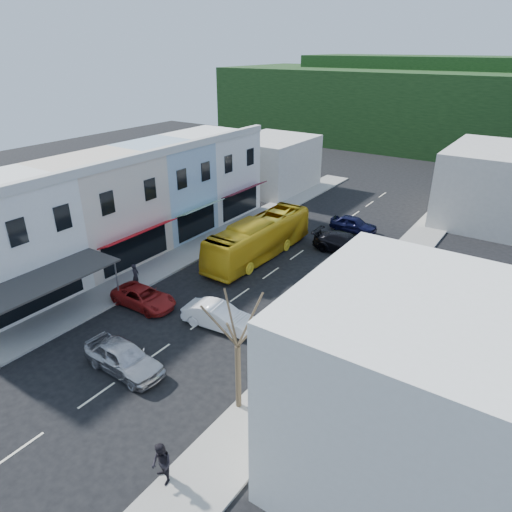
% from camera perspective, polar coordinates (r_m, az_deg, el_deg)
% --- Properties ---
extents(ground, '(120.00, 120.00, 0.00)m').
position_cam_1_polar(ground, '(28.97, -6.74, -8.11)').
color(ground, black).
rests_on(ground, ground).
extents(sidewalk_left, '(3.00, 52.00, 0.15)m').
position_cam_1_polar(sidewalk_left, '(39.99, -5.69, 1.77)').
color(sidewalk_left, gray).
rests_on(sidewalk_left, ground).
extents(sidewalk_right, '(3.00, 52.00, 0.15)m').
position_cam_1_polar(sidewalk_right, '(33.31, 14.74, -3.97)').
color(sidewalk_right, gray).
rests_on(sidewalk_right, ground).
extents(shopfront_row, '(8.25, 30.00, 8.00)m').
position_cam_1_polar(shopfront_row, '(38.72, -16.45, 6.28)').
color(shopfront_row, silver).
rests_on(shopfront_row, ground).
extents(right_building, '(8.00, 9.00, 8.00)m').
position_cam_1_polar(right_building, '(18.51, 18.20, -15.79)').
color(right_building, silver).
rests_on(right_building, ground).
extents(distant_block_left, '(8.00, 10.00, 6.00)m').
position_cam_1_polar(distant_block_left, '(54.72, 1.98, 11.46)').
color(distant_block_left, '#B7B2A8').
rests_on(distant_block_left, ground).
extents(distant_block_right, '(8.00, 12.00, 7.00)m').
position_cam_1_polar(distant_block_right, '(49.88, 27.19, 8.00)').
color(distant_block_right, '#B7B2A8').
rests_on(distant_block_right, ground).
extents(hillside, '(80.00, 26.00, 14.00)m').
position_cam_1_polar(hillside, '(85.51, 23.00, 17.02)').
color(hillside, black).
rests_on(hillside, ground).
extents(bus, '(2.70, 11.64, 3.10)m').
position_cam_1_polar(bus, '(36.62, 0.36, 2.17)').
color(bus, yellow).
rests_on(bus, ground).
extents(car_silver, '(4.45, 1.94, 1.40)m').
position_cam_1_polar(car_silver, '(25.49, -16.19, -12.29)').
color(car_silver, '#B1B1B6').
rests_on(car_silver, ground).
extents(car_white, '(4.59, 2.32, 1.40)m').
position_cam_1_polar(car_white, '(28.00, -4.72, -7.57)').
color(car_white, white).
rests_on(car_white, ground).
extents(car_red, '(4.63, 1.99, 1.40)m').
position_cam_1_polar(car_red, '(30.91, -13.87, -4.93)').
color(car_red, maroon).
rests_on(car_red, ground).
extents(car_black_near, '(4.53, 1.93, 1.40)m').
position_cam_1_polar(car_black_near, '(38.37, 11.16, 1.39)').
color(car_black_near, black).
rests_on(car_black_near, ground).
extents(car_navy_mid, '(4.42, 1.86, 1.40)m').
position_cam_1_polar(car_navy_mid, '(42.94, 12.10, 3.88)').
color(car_navy_mid, black).
rests_on(car_navy_mid, ground).
extents(pedestrian_left, '(0.61, 0.71, 1.70)m').
position_cam_1_polar(pedestrian_left, '(32.98, -14.81, -2.47)').
color(pedestrian_left, black).
rests_on(pedestrian_left, sidewalk_left).
extents(pedestrian_right, '(0.81, 0.66, 1.70)m').
position_cam_1_polar(pedestrian_right, '(19.63, -11.70, -24.25)').
color(pedestrian_right, black).
rests_on(pedestrian_right, sidewalk_right).
extents(direction_sign, '(1.21, 1.71, 3.55)m').
position_cam_1_polar(direction_sign, '(23.01, 0.65, -12.32)').
color(direction_sign, '#0F5123').
rests_on(direction_sign, ground).
extents(street_tree, '(3.10, 3.10, 7.11)m').
position_cam_1_polar(street_tree, '(20.61, -2.33, -11.19)').
color(street_tree, '#3D3122').
rests_on(street_tree, ground).
extents(traffic_signal, '(1.29, 1.45, 5.39)m').
position_cam_1_polar(traffic_signal, '(52.11, 22.00, 8.64)').
color(traffic_signal, black).
rests_on(traffic_signal, ground).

